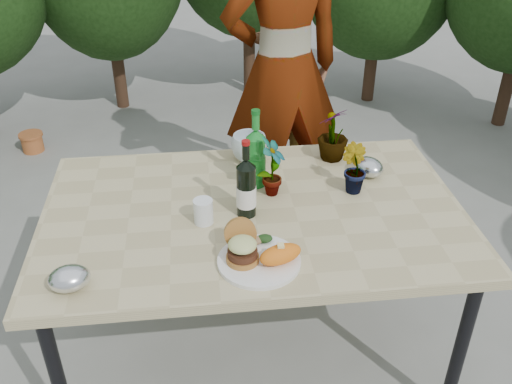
{
  "coord_description": "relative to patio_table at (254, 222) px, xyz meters",
  "views": [
    {
      "loc": [
        -0.2,
        -1.79,
        1.97
      ],
      "look_at": [
        0.0,
        -0.08,
        0.88
      ],
      "focal_mm": 40.0,
      "sensor_mm": 36.0,
      "label": 1
    }
  ],
  "objects": [
    {
      "name": "person",
      "position": [
        0.27,
        1.04,
        0.23
      ],
      "size": [
        0.76,
        0.59,
        1.84
      ],
      "primitive_type": "imported",
      "rotation": [
        0.0,
        0.0,
        3.39
      ],
      "color": "#8E5847",
      "rests_on": "ground"
    },
    {
      "name": "foil_packet_right",
      "position": [
        0.51,
        0.2,
        0.1
      ],
      "size": [
        0.16,
        0.17,
        0.08
      ],
      "primitive_type": "ellipsoid",
      "rotation": [
        0.0,
        0.0,
        2.05
      ],
      "color": "silver",
      "rests_on": "patio_table"
    },
    {
      "name": "blue_bowl",
      "position": [
        0.02,
        0.39,
        0.12
      ],
      "size": [
        0.2,
        0.2,
        0.12
      ],
      "primitive_type": "imported",
      "rotation": [
        0.0,
        0.0,
        0.35
      ],
      "color": "silver",
      "rests_on": "patio_table"
    },
    {
      "name": "plastic_cup",
      "position": [
        -0.19,
        -0.06,
        0.1
      ],
      "size": [
        0.07,
        0.07,
        0.09
      ],
      "primitive_type": "cylinder",
      "color": "white",
      "rests_on": "patio_table"
    },
    {
      "name": "ground",
      "position": [
        0.0,
        0.0,
        -0.69
      ],
      "size": [
        80.0,
        80.0,
        0.0
      ],
      "primitive_type": "plane",
      "color": "slate",
      "rests_on": "ground"
    },
    {
      "name": "sparkling_water",
      "position": [
        0.03,
        0.18,
        0.18
      ],
      "size": [
        0.08,
        0.08,
        0.33
      ],
      "rotation": [
        0.0,
        0.0,
        0.19
      ],
      "color": "#167C25",
      "rests_on": "patio_table"
    },
    {
      "name": "dinner_plate",
      "position": [
        -0.02,
        -0.32,
        0.06
      ],
      "size": [
        0.28,
        0.28,
        0.01
      ],
      "primitive_type": "cylinder",
      "color": "white",
      "rests_on": "patio_table"
    },
    {
      "name": "patio_table",
      "position": [
        0.0,
        0.0,
        0.0
      ],
      "size": [
        1.6,
        1.0,
        0.75
      ],
      "color": "tan",
      "rests_on": "ground"
    },
    {
      "name": "burger_stack",
      "position": [
        -0.07,
        -0.3,
        0.12
      ],
      "size": [
        0.11,
        0.16,
        0.11
      ],
      "color": "#B7722D",
      "rests_on": "dinner_plate"
    },
    {
      "name": "seedling_right",
      "position": [
        0.39,
        0.36,
        0.18
      ],
      "size": [
        0.19,
        0.19,
        0.24
      ],
      "primitive_type": "imported",
      "rotation": [
        0.0,
        0.0,
        3.79
      ],
      "color": "#245C1F",
      "rests_on": "patio_table"
    },
    {
      "name": "wine_bottle",
      "position": [
        -0.03,
        -0.03,
        0.17
      ],
      "size": [
        0.07,
        0.07,
        0.31
      ],
      "rotation": [
        0.0,
        0.0,
        0.16
      ],
      "color": "black",
      "rests_on": "patio_table"
    },
    {
      "name": "sweet_potato",
      "position": [
        0.05,
        -0.34,
        0.1
      ],
      "size": [
        0.17,
        0.12,
        0.06
      ],
      "primitive_type": "ellipsoid",
      "rotation": [
        0.0,
        0.0,
        0.35
      ],
      "color": "orange",
      "rests_on": "dinner_plate"
    },
    {
      "name": "seedling_mid",
      "position": [
        0.41,
        0.09,
        0.16
      ],
      "size": [
        0.13,
        0.14,
        0.2
      ],
      "primitive_type": "imported",
      "rotation": [
        0.0,
        0.0,
        2.05
      ],
      "color": "#29581E",
      "rests_on": "patio_table"
    },
    {
      "name": "terracotta_pot",
      "position": [
        -1.38,
        2.05,
        -0.62
      ],
      "size": [
        0.17,
        0.17,
        0.14
      ],
      "color": "#AC5B2C",
      "rests_on": "ground"
    },
    {
      "name": "grilled_veg",
      "position": [
        -0.0,
        -0.22,
        0.09
      ],
      "size": [
        0.08,
        0.05,
        0.03
      ],
      "color": "olive",
      "rests_on": "dinner_plate"
    },
    {
      "name": "seedling_left",
      "position": [
        0.08,
        0.1,
        0.18
      ],
      "size": [
        0.14,
        0.16,
        0.25
      ],
      "primitive_type": "imported",
      "rotation": [
        0.0,
        0.0,
        1.13
      ],
      "color": "#28531C",
      "rests_on": "patio_table"
    },
    {
      "name": "foil_packet_left",
      "position": [
        -0.62,
        -0.37,
        0.1
      ],
      "size": [
        0.15,
        0.13,
        0.08
      ],
      "primitive_type": "ellipsoid",
      "rotation": [
        0.0,
        0.0,
        0.18
      ],
      "color": "silver",
      "rests_on": "patio_table"
    }
  ]
}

